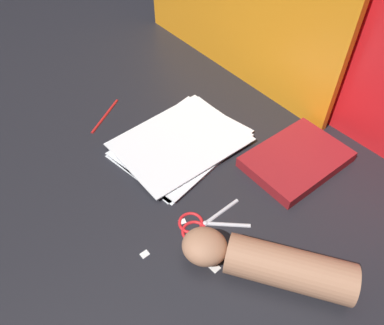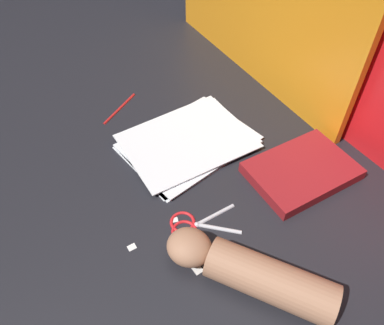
{
  "view_description": "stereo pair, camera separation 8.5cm",
  "coord_description": "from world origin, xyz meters",
  "px_view_note": "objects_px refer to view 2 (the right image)",
  "views": [
    {
      "loc": [
        0.49,
        -0.39,
        0.68
      ],
      "look_at": [
        0.07,
        0.01,
        0.06
      ],
      "focal_mm": 35.0,
      "sensor_mm": 36.0,
      "label": 1
    },
    {
      "loc": [
        0.54,
        -0.33,
        0.68
      ],
      "look_at": [
        0.07,
        0.01,
        0.06
      ],
      "focal_mm": 35.0,
      "sensor_mm": 36.0,
      "label": 2
    }
  ],
  "objects_px": {
    "paper_stack": "(188,142)",
    "scissors": "(193,224)",
    "book_closed": "(302,171)",
    "hand_forearm": "(250,272)"
  },
  "relations": [
    {
      "from": "paper_stack",
      "to": "scissors",
      "type": "relative_size",
      "value": 2.16
    },
    {
      "from": "book_closed",
      "to": "scissors",
      "type": "height_order",
      "value": "book_closed"
    },
    {
      "from": "book_closed",
      "to": "hand_forearm",
      "type": "height_order",
      "value": "hand_forearm"
    },
    {
      "from": "book_closed",
      "to": "scissors",
      "type": "xyz_separation_m",
      "value": [
        -0.03,
        -0.3,
        -0.01
      ]
    },
    {
      "from": "paper_stack",
      "to": "book_closed",
      "type": "relative_size",
      "value": 1.31
    },
    {
      "from": "scissors",
      "to": "hand_forearm",
      "type": "height_order",
      "value": "hand_forearm"
    },
    {
      "from": "scissors",
      "to": "hand_forearm",
      "type": "bearing_deg",
      "value": 3.76
    },
    {
      "from": "book_closed",
      "to": "scissors",
      "type": "bearing_deg",
      "value": -96.7
    },
    {
      "from": "paper_stack",
      "to": "hand_forearm",
      "type": "relative_size",
      "value": 1.06
    },
    {
      "from": "hand_forearm",
      "to": "book_closed",
      "type": "bearing_deg",
      "value": 114.7
    }
  ]
}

